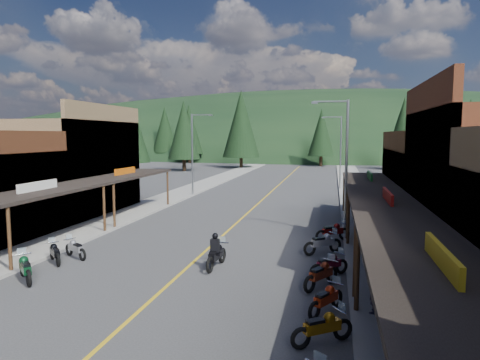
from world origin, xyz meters
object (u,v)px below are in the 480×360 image
Objects in this scene: pine_0 at (102,133)px; bike_east_6 at (326,298)px; pine_9 at (469,132)px; bike_east_7 at (321,273)px; pine_4 at (404,128)px; bike_east_5 at (322,326)px; shop_east_3 at (453,190)px; pine_3 at (321,132)px; rider_on_bike at (216,254)px; pine_11 at (451,125)px; pedestrian_east_b at (361,206)px; pine_10 at (184,130)px; bike_east_9 at (323,242)px; pine_7 at (165,130)px; streetlight_3 at (339,149)px; bike_west_8 at (75,248)px; pedestrian_east_a at (374,289)px; pine_8 at (134,135)px; bike_east_10 at (333,231)px; bike_east_8 at (329,264)px; streetlight_1 at (194,151)px; bike_west_6 at (25,267)px; pine_2 at (241,124)px; streetlight_2 at (344,161)px; pine_1 at (189,129)px; bike_west_7 at (55,252)px; shop_west_3 at (64,167)px.

pine_0 is 5.62× the size of bike_east_6.
pine_9 reaches higher than bike_east_7.
pine_4 is 6.31× the size of bike_east_5.
shop_east_3 is 49.11m from pine_4.
rider_on_bike is (-2.70, -65.60, -5.81)m from pine_3.
pine_11 reaches higher than pedestrian_east_b.
pine_10 is 56.86m from bike_east_7.
bike_east_6 is 0.90× the size of bike_east_9.
pine_7 is (8.00, 14.00, 0.75)m from pine_0.
shop_east_3 is 19.99m from streetlight_3.
bike_west_8 is 7.08m from rider_on_bike.
pedestrian_east_a reaches higher than bike_west_8.
pine_0 is at bearing 158.67° from bike_east_7.
pine_8 is 41.08m from pedestrian_east_b.
bike_east_7 is (23.98, -51.19, -6.18)m from pine_10.
rider_on_bike is (-18.70, -37.60, -6.52)m from pine_11.
pine_0 is at bearing -179.09° from bike_east_9.
pine_0 is 5.15× the size of bike_east_10.
pine_11 is 6.22× the size of bike_east_8.
pine_7 reaches higher than pine_3.
pine_11 is 46.07m from bike_west_8.
streetlight_1 is 3.74× the size of bike_west_6.
pedestrian_east_b is at bearing -57.52° from pine_7.
bike_east_5 is (16.14, -63.80, -7.43)m from pine_2.
pine_2 is 8.68× the size of pedestrian_east_a.
bike_east_10 is (46.41, -55.48, -5.87)m from pine_0.
shop_east_3 is 7.80m from streetlight_2.
pine_1 is at bearing 145.47° from bike_east_7.
pine_0 is at bearing 178.03° from pine_4.
bike_east_9 is at bearing -62.66° from pine_10.
bike_east_6 is (38.21, -79.61, -6.68)m from pine_7.
bike_east_6 is at bearing -110.10° from pine_9.
rider_on_bike is (19.30, -49.60, -6.11)m from pine_10.
pine_2 reaches higher than bike_east_9.
rider_on_bike is (-4.85, 6.19, 0.10)m from bike_east_5.
pine_3 is 5.62× the size of bike_east_6.
pine_10 is 53.58m from rider_on_bike.
bike_east_8 is (-7.49, -11.02, -1.96)m from shop_east_3.
rider_on_bike is at bearing -22.23° from bike_west_6.
rider_on_bike is (-4.97, 0.12, 0.10)m from bike_east_8.
bike_west_7 is 13.47m from bike_east_5.
pine_7 reaches higher than streetlight_2.
streetlight_1 reaches higher than bike_east_8.
bike_east_5 is at bearing -46.66° from rider_on_bike.
streetlight_3 is 15.55m from pine_11.
shop_west_3 is 58.27m from pine_4.
pine_4 is at bearing 56.71° from streetlight_1.
bike_east_9 is (27.92, -36.27, -5.35)m from pine_8.
pine_0 is 6.09× the size of pedestrian_east_b.
bike_east_7 is at bearing -91.79° from streetlight_3.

